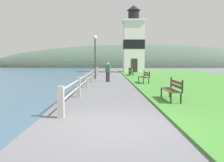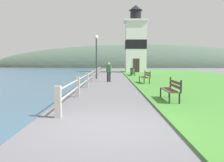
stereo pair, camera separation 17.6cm
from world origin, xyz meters
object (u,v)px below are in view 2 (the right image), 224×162
object	(u,v)px
lighthouse	(135,43)
lamp_post	(96,49)
person_strolling	(108,71)
park_bench_far	(133,71)
trash_bin	(132,71)
park_bench_near	(171,88)
park_bench_midway	(145,76)

from	to	relation	value
lighthouse	lamp_post	world-z (taller)	lighthouse
person_strolling	lamp_post	bearing A→B (deg)	36.28
park_bench_far	lighthouse	bearing A→B (deg)	-90.67
park_bench_far	trash_bin	distance (m)	2.08
park_bench_near	park_bench_midway	size ratio (longest dim) A/B	0.97
park_bench_near	person_strolling	xyz separation A→B (m)	(-2.65, 9.72, 0.29)
trash_bin	lighthouse	bearing A→B (deg)	82.19
park_bench_midway	lighthouse	world-z (taller)	lighthouse
park_bench_far	lighthouse	world-z (taller)	lighthouse
lighthouse	trash_bin	distance (m)	8.82
park_bench_midway	person_strolling	size ratio (longest dim) A/B	1.21
lighthouse	trash_bin	bearing A→B (deg)	-97.81
park_bench_near	trash_bin	xyz separation A→B (m)	(-0.00, 19.31, -0.11)
person_strolling	trash_bin	bearing A→B (deg)	-0.71
person_strolling	lamp_post	size ratio (longest dim) A/B	0.39
park_bench_near	lighthouse	distance (m)	27.45
person_strolling	lamp_post	distance (m)	3.68
park_bench_near	lighthouse	bearing A→B (deg)	-91.80
lighthouse	lamp_post	bearing A→B (deg)	-108.58
park_bench_midway	trash_bin	xyz separation A→B (m)	(-0.03, 11.27, -0.12)
park_bench_midway	person_strolling	xyz separation A→B (m)	(-2.68, 1.68, 0.29)
park_bench_midway	lamp_post	world-z (taller)	lamp_post
park_bench_far	person_strolling	world-z (taller)	person_strolling
lighthouse	lamp_post	distance (m)	15.40
park_bench_far	person_strolling	xyz separation A→B (m)	(-2.65, -7.51, 0.29)
lighthouse	person_strolling	world-z (taller)	lighthouse
park_bench_midway	lamp_post	size ratio (longest dim) A/B	0.47
park_bench_midway	lighthouse	xyz separation A→B (m)	(1.05, 19.13, 3.73)
park_bench_midway	park_bench_near	bearing A→B (deg)	85.75
park_bench_far	trash_bin	world-z (taller)	park_bench_far
park_bench_near	person_strolling	world-z (taller)	person_strolling
park_bench_near	lamp_post	distance (m)	13.39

